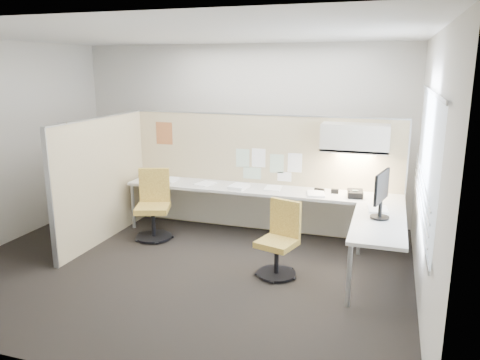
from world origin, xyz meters
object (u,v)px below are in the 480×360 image
(chair_right, at_px, (280,242))
(phone, at_px, (355,194))
(monitor, at_px, (381,192))
(desk, at_px, (279,202))
(chair_left, at_px, (154,207))

(chair_right, distance_m, phone, 1.40)
(phone, bearing_deg, chair_right, -133.25)
(monitor, distance_m, phone, 0.93)
(desk, distance_m, monitor, 1.62)
(desk, xyz_separation_m, chair_right, (0.25, -1.03, -0.19))
(desk, height_order, chair_left, chair_left)
(chair_left, relative_size, phone, 4.24)
(desk, height_order, monitor, monitor)
(monitor, relative_size, phone, 2.37)
(chair_left, height_order, chair_right, chair_left)
(chair_left, relative_size, monitor, 1.79)
(chair_left, height_order, monitor, monitor)
(desk, relative_size, monitor, 7.22)
(chair_right, relative_size, monitor, 1.60)
(monitor, bearing_deg, desk, 74.56)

